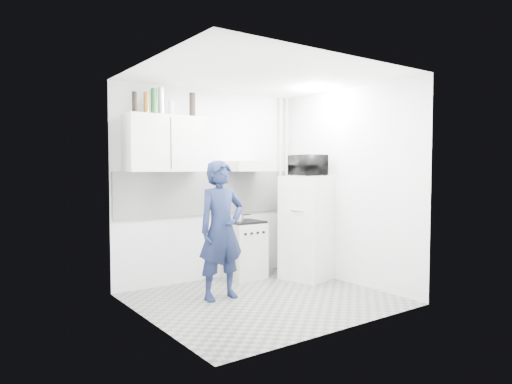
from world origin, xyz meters
TOP-DOWN VIEW (x-y plane):
  - floor at (0.00, 0.00)m, footprint 2.80×2.80m
  - ceiling at (0.00, 0.00)m, footprint 2.80×2.80m
  - wall_back at (0.00, 1.25)m, footprint 2.80×0.00m
  - wall_left at (-1.40, 0.00)m, footprint 0.00×2.60m
  - wall_right at (1.40, 0.00)m, footprint 0.00×2.60m
  - person at (-0.39, 0.32)m, footprint 0.60×0.39m
  - stove at (0.40, 1.00)m, footprint 0.49×0.49m
  - fridge at (1.10, 0.46)m, footprint 0.73×0.73m
  - stove_top at (0.40, 1.00)m, footprint 0.47×0.47m
  - saucepan at (0.30, 1.03)m, footprint 0.18×0.18m
  - microwave at (1.10, 0.46)m, footprint 0.58×0.45m
  - bottle_a at (-1.14, 1.07)m, footprint 0.06×0.06m
  - bottle_b at (-0.99, 1.07)m, footprint 0.07×0.07m
  - bottle_c at (-0.89, 1.07)m, footprint 0.08×0.08m
  - bottle_d at (-0.79, 1.07)m, footprint 0.08×0.08m
  - canister_a at (-0.66, 1.07)m, footprint 0.08×0.08m
  - bottle_e at (-0.36, 1.07)m, footprint 0.08×0.08m
  - upper_cabinet at (-0.75, 1.07)m, footprint 1.00×0.35m
  - range_hood at (0.45, 1.00)m, footprint 0.60×0.50m
  - backsplash at (0.00, 1.24)m, footprint 2.74×0.03m
  - pipe_a at (1.30, 1.17)m, footprint 0.05×0.05m
  - pipe_b at (1.18, 1.17)m, footprint 0.04×0.04m
  - ceiling_spot_fixture at (1.00, 0.20)m, footprint 0.10×0.10m

SIDE VIEW (x-z plane):
  - floor at x=0.00m, z-range 0.00..0.00m
  - stove at x=0.40m, z-range 0.00..0.78m
  - fridge at x=1.10m, z-range 0.00..1.44m
  - stove_top at x=0.40m, z-range 0.78..0.81m
  - person at x=-0.39m, z-range 0.00..1.63m
  - saucepan at x=0.30m, z-range 0.81..0.91m
  - backsplash at x=0.00m, z-range 0.90..1.50m
  - wall_left at x=-1.40m, z-range 0.00..2.60m
  - wall_right at x=1.40m, z-range 0.00..2.60m
  - pipe_a at x=1.30m, z-range 0.00..2.60m
  - pipe_b at x=1.18m, z-range 0.00..2.60m
  - wall_back at x=0.00m, z-range -0.10..2.70m
  - range_hood at x=0.45m, z-range 1.50..1.64m
  - microwave at x=1.10m, z-range 1.44..1.73m
  - upper_cabinet at x=-0.75m, z-range 1.50..2.20m
  - canister_a at x=-0.66m, z-range 2.20..2.39m
  - bottle_a at x=-1.14m, z-range 2.20..2.46m
  - bottle_b at x=-0.99m, z-range 2.20..2.47m
  - bottle_e at x=-0.36m, z-range 2.20..2.52m
  - bottle_c at x=-0.89m, z-range 2.20..2.52m
  - bottle_d at x=-0.79m, z-range 2.20..2.55m
  - ceiling_spot_fixture at x=1.00m, z-range 2.56..2.58m
  - ceiling at x=0.00m, z-range 2.60..2.60m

